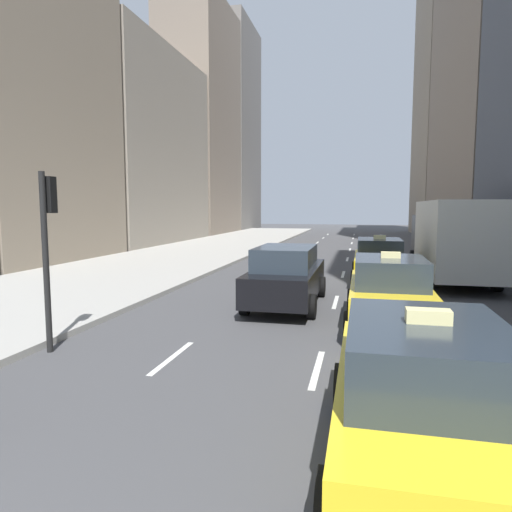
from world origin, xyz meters
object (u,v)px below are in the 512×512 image
at_px(traffic_light_pole, 47,232).
at_px(box_truck, 451,238).
at_px(taxi_second, 422,395).
at_px(sedan_black_near, 287,275).
at_px(taxi_third, 379,261).
at_px(taxi_lead, 389,292).

bearing_deg(traffic_light_pole, box_truck, 49.96).
height_order(taxi_second, sedan_black_near, taxi_second).
xyz_separation_m(sedan_black_near, box_truck, (5.60, 6.05, 0.81)).
relative_size(taxi_third, box_truck, 0.52).
bearing_deg(taxi_third, taxi_second, -90.00).
height_order(taxi_second, box_truck, box_truck).
bearing_deg(taxi_second, taxi_third, 90.00).
xyz_separation_m(taxi_third, sedan_black_near, (-2.80, -4.72, 0.02)).
xyz_separation_m(taxi_second, taxi_third, (0.00, 12.89, 0.00)).
height_order(taxi_lead, sedan_black_near, taxi_lead).
height_order(taxi_second, taxi_third, same).
height_order(taxi_lead, taxi_second, same).
distance_m(taxi_lead, box_truck, 8.54).
xyz_separation_m(taxi_second, traffic_light_pole, (-6.75, 2.86, 1.53)).
relative_size(sedan_black_near, traffic_light_pole, 1.37).
xyz_separation_m(taxi_lead, sedan_black_near, (-2.80, 1.98, 0.02)).
bearing_deg(taxi_third, traffic_light_pole, -123.94).
xyz_separation_m(sedan_black_near, traffic_light_pole, (-3.95, -5.31, 1.51)).
bearing_deg(taxi_third, sedan_black_near, -120.67).
relative_size(taxi_second, box_truck, 0.52).
distance_m(taxi_second, sedan_black_near, 8.63).
bearing_deg(taxi_lead, taxi_third, 90.00).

